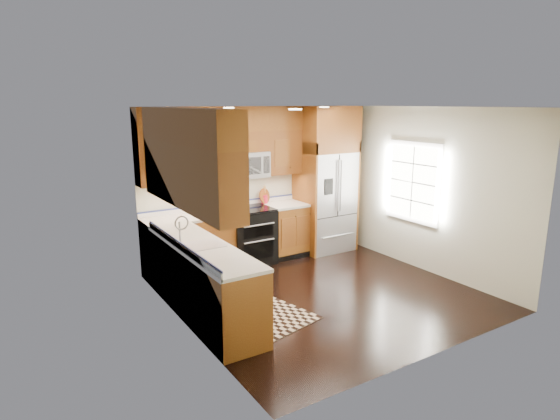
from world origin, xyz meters
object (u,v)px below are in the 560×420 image
refrigerator (326,180)px  utensil_crock (264,197)px  knife_block (213,204)px  rug (257,310)px  range (250,236)px

refrigerator → utensil_crock: refrigerator is taller
knife_block → utensil_crock: 1.05m
refrigerator → rug: bearing=-144.7°
range → utensil_crock: bearing=29.8°
refrigerator → utensil_crock: (-1.11, 0.29, -0.26)m
knife_block → range: bearing=-11.8°
utensil_crock → knife_block: bearing=-173.0°
refrigerator → utensil_crock: bearing=165.3°
rug → utensil_crock: size_ratio=4.75×
range → refrigerator: refrigerator is taller
range → rug: 1.95m
refrigerator → utensil_crock: size_ratio=8.35×
refrigerator → knife_block: refrigerator is taller
range → utensil_crock: 0.77m
rug → knife_block: (0.22, 1.84, 1.06)m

